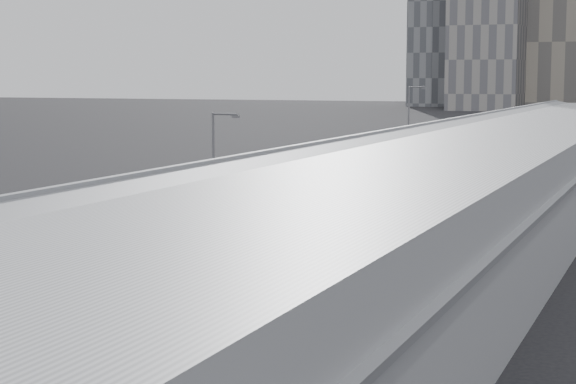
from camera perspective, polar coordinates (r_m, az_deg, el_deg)
The scene contains 18 objects.
sidewalk at distance 66.32m, azimuth 8.58°, elevation -2.29°, with size 10.00×170.00×0.12m, color gray.
lane_line at distance 69.57m, azimuth 0.16°, elevation -1.83°, with size 0.12×160.00×0.02m, color gold.
depot at distance 65.03m, azimuth 12.05°, elevation 0.52°, with size 12.45×160.40×7.20m.
bus_1 at distance 37.56m, azimuth -16.24°, elevation -7.07°, with size 3.08×13.34×3.88m.
bus_2 at distance 49.97m, azimuth -4.68°, elevation -3.57°, with size 3.32×12.22×3.53m.
bus_3 at distance 62.34m, azimuth 0.86°, elevation -1.43°, with size 3.61×12.62×3.64m.
bus_4 at distance 75.54m, azimuth 4.66°, elevation -0.02°, with size 2.87×12.34×3.59m.
bus_5 at distance 86.30m, azimuth 6.95°, elevation 0.89°, with size 2.95×13.31×3.88m.
bus_6 at distance 103.37m, azimuth 9.67°, elevation 1.81°, with size 3.97×13.38×3.85m.
bus_7 at distance 116.04m, azimuth 11.18°, elevation 2.34°, with size 3.24×13.66×3.97m.
tree_1 at distance 48.79m, azimuth -0.21°, elevation -1.21°, with size 1.58×1.58×4.51m.
tree_2 at distance 71.39m, azimuth 6.87°, elevation 1.33°, with size 2.56×2.56×5.00m.
tree_3 at distance 94.36m, azimuth 10.67°, elevation 2.25°, with size 2.86×2.86×4.58m.
tree_4 at distance 113.20m, azimuth 12.70°, elevation 3.02°, with size 2.84×2.84×4.73m.
street_lamp_near at distance 65.01m, azimuth -4.28°, elevation 1.74°, with size 2.04×0.22×8.12m.
street_lamp_far at distance 109.30m, azimuth 7.25°, elevation 4.13°, with size 2.04×0.22×9.49m.
shipping_container at distance 125.17m, azimuth 8.60°, elevation 2.61°, with size 2.33×6.80×2.88m, color #123C21.
suv at distance 140.24m, azimuth 11.07°, elevation 2.72°, with size 2.46×5.33×1.48m, color black.
Camera 1 is at (24.71, -8.58, 10.48)m, focal length 60.00 mm.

